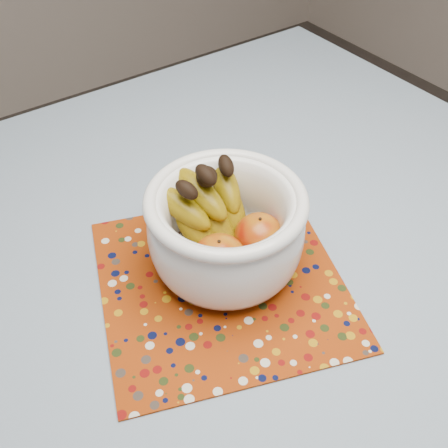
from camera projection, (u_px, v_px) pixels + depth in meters
name	position (u px, v px, depth m)	size (l,w,h in m)	color
table	(258.00, 289.00, 0.94)	(1.20, 1.20, 0.75)	brown
tablecloth	(261.00, 258.00, 0.88)	(1.32, 1.32, 0.01)	slate
placemat	(221.00, 282.00, 0.83)	(0.37, 0.37, 0.00)	#892D07
fruit_bowl	(222.00, 224.00, 0.81)	(0.24, 0.25, 0.18)	white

